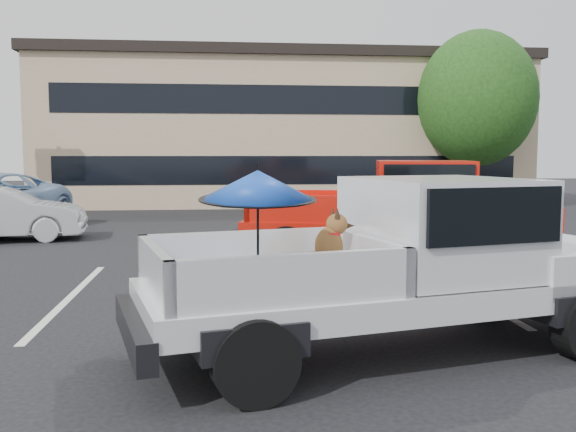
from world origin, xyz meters
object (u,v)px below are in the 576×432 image
at_px(tree_right, 477,99).
at_px(red_pickup, 413,207).
at_px(silver_pickup, 421,254).
at_px(tree_back, 355,108).

bearing_deg(tree_right, red_pickup, -117.36).
relative_size(silver_pickup, red_pickup, 0.94).
relative_size(tree_right, tree_back, 0.95).
distance_m(tree_back, silver_pickup, 25.69).
distance_m(silver_pickup, red_pickup, 5.69).
height_order(tree_right, tree_back, tree_back).
bearing_deg(red_pickup, silver_pickup, -94.04).
height_order(silver_pickup, red_pickup, silver_pickup).
xyz_separation_m(tree_right, red_pickup, (-6.00, -11.59, -3.11)).
height_order(tree_back, silver_pickup, tree_back).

